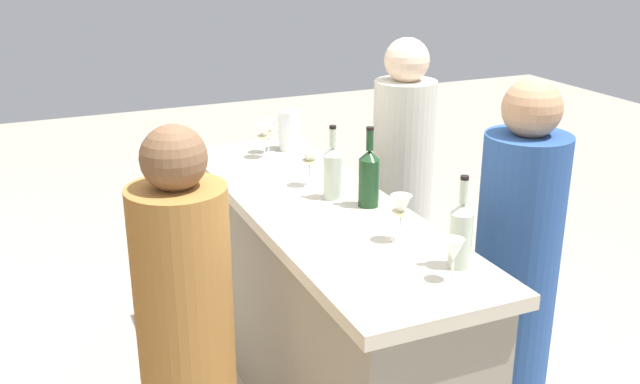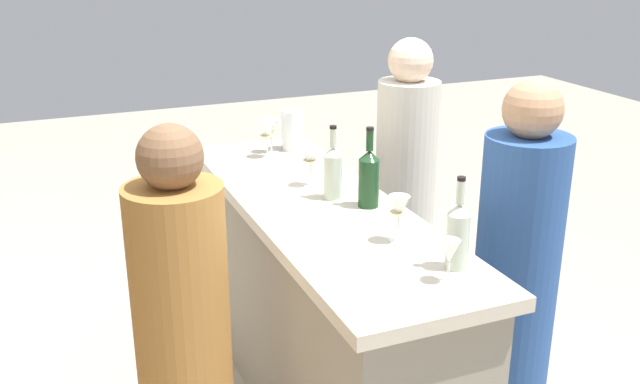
{
  "view_description": "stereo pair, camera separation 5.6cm",
  "coord_description": "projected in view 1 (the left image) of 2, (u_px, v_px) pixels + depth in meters",
  "views": [
    {
      "loc": [
        -2.5,
        1.1,
        2.01
      ],
      "look_at": [
        0.0,
        0.0,
        1.02
      ],
      "focal_mm": 40.84,
      "sensor_mm": 36.0,
      "label": 1
    },
    {
      "loc": [
        -2.52,
        1.05,
        2.01
      ],
      "look_at": [
        0.0,
        0.0,
        1.02
      ],
      "focal_mm": 40.84,
      "sensor_mm": 36.0,
      "label": 2
    }
  ],
  "objects": [
    {
      "name": "wine_glass_far_center",
      "position": [
        264.0,
        134.0,
        3.47
      ],
      "size": [
        0.08,
        0.08,
        0.17
      ],
      "color": "white",
      "rests_on": "bar_counter"
    },
    {
      "name": "person_right_guest",
      "position": [
        188.0,
        352.0,
        2.43
      ],
      "size": [
        0.38,
        0.38,
        1.46
      ],
      "rotation": [
        0.0,
        0.0,
        -1.34
      ],
      "color": "#9E6B33",
      "rests_on": "ground"
    },
    {
      "name": "person_left_guest",
      "position": [
        515.0,
        274.0,
        2.94
      ],
      "size": [
        0.43,
        0.43,
        1.5
      ],
      "rotation": [
        0.0,
        0.0,
        1.93
      ],
      "color": "#284C8C",
      "rests_on": "ground"
    },
    {
      "name": "wine_bottle_second_left_olive_green",
      "position": [
        369.0,
        176.0,
        2.86
      ],
      "size": [
        0.08,
        0.08,
        0.32
      ],
      "color": "#193D1E",
      "rests_on": "bar_counter"
    },
    {
      "name": "water_pitcher",
      "position": [
        289.0,
        130.0,
        3.6
      ],
      "size": [
        0.11,
        0.11,
        0.2
      ],
      "color": "silver",
      "rests_on": "bar_counter"
    },
    {
      "name": "wine_glass_near_right",
      "position": [
        268.0,
        130.0,
        3.55
      ],
      "size": [
        0.08,
        0.08,
        0.17
      ],
      "color": "white",
      "rests_on": "bar_counter"
    },
    {
      "name": "wine_glass_near_left",
      "position": [
        401.0,
        209.0,
        2.53
      ],
      "size": [
        0.08,
        0.08,
        0.17
      ],
      "color": "white",
      "rests_on": "bar_counter"
    },
    {
      "name": "wine_bottle_center_clear_pale",
      "position": [
        332.0,
        171.0,
        2.94
      ],
      "size": [
        0.08,
        0.08,
        0.31
      ],
      "color": "#B7C6B2",
      "rests_on": "bar_counter"
    },
    {
      "name": "bar_counter",
      "position": [
        320.0,
        310.0,
        3.08
      ],
      "size": [
        1.96,
        0.6,
        0.97
      ],
      "color": "gray",
      "rests_on": "ground"
    },
    {
      "name": "wine_glass_far_left",
      "position": [
        309.0,
        161.0,
        3.09
      ],
      "size": [
        0.08,
        0.08,
        0.15
      ],
      "color": "white",
      "rests_on": "bar_counter"
    },
    {
      "name": "wine_glass_near_center",
      "position": [
        454.0,
        252.0,
        2.25
      ],
      "size": [
        0.06,
        0.06,
        0.14
      ],
      "color": "white",
      "rests_on": "bar_counter"
    },
    {
      "name": "wine_bottle_leftmost_clear_pale",
      "position": [
        461.0,
        233.0,
        2.34
      ],
      "size": [
        0.07,
        0.07,
        0.31
      ],
      "color": "#B7C6B2",
      "rests_on": "bar_counter"
    },
    {
      "name": "person_center_guest",
      "position": [
        401.0,
        193.0,
        3.8
      ],
      "size": [
        0.35,
        0.35,
        1.52
      ],
      "rotation": [
        0.0,
        0.0,
        1.68
      ],
      "color": "beige",
      "rests_on": "ground"
    }
  ]
}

